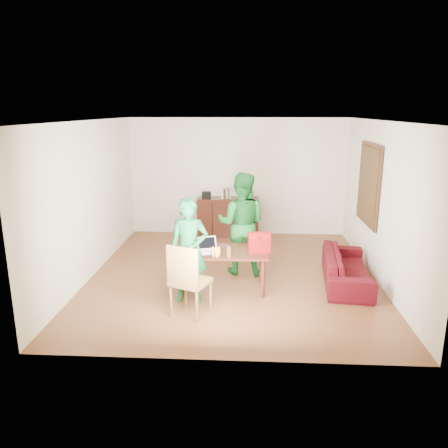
# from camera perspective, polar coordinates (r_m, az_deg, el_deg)

# --- Properties ---
(room) EXTENTS (5.20, 5.70, 2.90)m
(room) POSITION_cam_1_polar(r_m,az_deg,el_deg) (7.63, 1.31, 2.87)
(room) COLOR #4C2713
(room) RESTS_ON ground
(table) EXTENTS (1.44, 0.82, 0.67)m
(table) POSITION_cam_1_polar(r_m,az_deg,el_deg) (7.10, -0.09, -4.07)
(table) COLOR black
(table) RESTS_ON ground
(chair) EXTENTS (0.64, 0.63, 1.08)m
(chair) POSITION_cam_1_polar(r_m,az_deg,el_deg) (6.35, -4.43, -9.14)
(chair) COLOR brown
(chair) RESTS_ON ground
(person_near) EXTENTS (0.60, 0.40, 1.61)m
(person_near) POSITION_cam_1_polar(r_m,az_deg,el_deg) (6.64, -4.61, -3.50)
(person_near) COLOR #145B2B
(person_near) RESTS_ON ground
(person_far) EXTENTS (0.98, 0.82, 1.82)m
(person_far) POSITION_cam_1_polar(r_m,az_deg,el_deg) (7.76, 2.28, 0.04)
(person_far) COLOR #12511A
(person_far) RESTS_ON ground
(laptop) EXTENTS (0.37, 0.31, 0.22)m
(laptop) POSITION_cam_1_polar(r_m,az_deg,el_deg) (6.99, -1.94, -3.33)
(laptop) COLOR white
(laptop) RESTS_ON table
(bananas) EXTENTS (0.18, 0.12, 0.07)m
(bananas) POSITION_cam_1_polar(r_m,az_deg,el_deg) (6.74, -1.06, -4.10)
(bananas) COLOR gold
(bananas) RESTS_ON table
(bottle) EXTENTS (0.08, 0.08, 0.20)m
(bottle) POSITION_cam_1_polar(r_m,az_deg,el_deg) (6.74, 0.66, -3.50)
(bottle) COLOR #573614
(bottle) RESTS_ON table
(red_bag) EXTENTS (0.37, 0.24, 0.26)m
(red_bag) POSITION_cam_1_polar(r_m,az_deg,el_deg) (6.99, 4.59, -2.63)
(red_bag) COLOR maroon
(red_bag) RESTS_ON table
(sofa) EXTENTS (0.92, 1.92, 0.54)m
(sofa) POSITION_cam_1_polar(r_m,az_deg,el_deg) (7.75, 15.72, -5.50)
(sofa) COLOR #3D070E
(sofa) RESTS_ON ground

